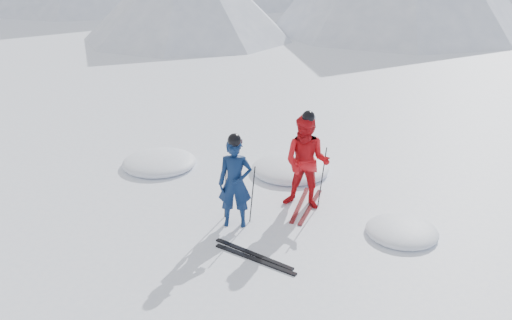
% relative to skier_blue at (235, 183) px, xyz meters
% --- Properties ---
extents(ground, '(160.00, 160.00, 0.00)m').
position_rel_skier_blue_xyz_m(ground, '(1.46, 0.31, -0.91)').
color(ground, white).
rests_on(ground, ground).
extents(skier_blue, '(0.78, 0.66, 1.81)m').
position_rel_skier_blue_xyz_m(skier_blue, '(0.00, 0.00, 0.00)').
color(skier_blue, '#0C2048').
rests_on(skier_blue, ground).
extents(skier_red, '(1.08, 0.89, 2.02)m').
position_rel_skier_blue_xyz_m(skier_red, '(0.97, 1.33, 0.10)').
color(skier_red, red).
rests_on(skier_red, ground).
extents(pole_blue_left, '(0.12, 0.09, 1.21)m').
position_rel_skier_blue_xyz_m(pole_blue_left, '(-0.30, 0.15, -0.30)').
color(pole_blue_left, black).
rests_on(pole_blue_left, ground).
extents(pole_blue_right, '(0.12, 0.07, 1.21)m').
position_rel_skier_blue_xyz_m(pole_blue_right, '(0.25, 0.25, -0.30)').
color(pole_blue_right, black).
rests_on(pole_blue_right, ground).
extents(pole_red_left, '(0.13, 0.10, 1.34)m').
position_rel_skier_blue_xyz_m(pole_red_left, '(0.67, 1.58, -0.23)').
color(pole_red_left, black).
rests_on(pole_red_left, ground).
extents(pole_red_right, '(0.13, 0.09, 1.34)m').
position_rel_skier_blue_xyz_m(pole_red_right, '(1.27, 1.48, -0.23)').
color(pole_red_right, black).
rests_on(pole_red_right, ground).
extents(ski_worn_left, '(0.38, 1.69, 0.03)m').
position_rel_skier_blue_xyz_m(ski_worn_left, '(0.85, 1.33, -0.89)').
color(ski_worn_left, black).
rests_on(ski_worn_left, ground).
extents(ski_worn_right, '(0.26, 1.70, 0.03)m').
position_rel_skier_blue_xyz_m(ski_worn_right, '(1.09, 1.33, -0.89)').
color(ski_worn_right, black).
rests_on(ski_worn_right, ground).
extents(ski_loose_a, '(1.69, 0.40, 0.03)m').
position_rel_skier_blue_xyz_m(ski_loose_a, '(0.81, -0.86, -0.89)').
color(ski_loose_a, black).
rests_on(ski_loose_a, ground).
extents(ski_loose_b, '(1.69, 0.34, 0.03)m').
position_rel_skier_blue_xyz_m(ski_loose_b, '(0.91, -1.01, -0.89)').
color(ski_loose_b, black).
rests_on(ski_loose_b, ground).
extents(snow_lumps, '(7.81, 3.49, 0.42)m').
position_rel_skier_blue_xyz_m(snow_lumps, '(-0.72, 2.15, -0.91)').
color(snow_lumps, white).
rests_on(snow_lumps, ground).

